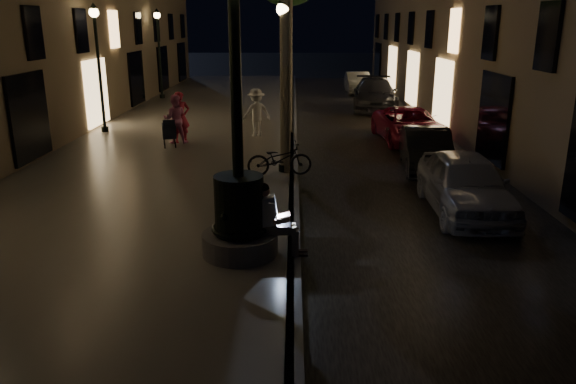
{
  "coord_description": "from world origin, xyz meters",
  "views": [
    {
      "loc": [
        -0.02,
        -7.66,
        4.35
      ],
      "look_at": [
        -0.12,
        3.0,
        1.09
      ],
      "focal_mm": 35.0,
      "sensor_mm": 36.0,
      "label": 1
    }
  ],
  "objects_px": {
    "lamp_curb_a": "(283,64)",
    "lamp_left_b": "(98,52)",
    "fountain_lamppost": "(239,202)",
    "lamp_curb_c": "(288,42)",
    "car_second": "(426,150)",
    "car_rear": "(375,94)",
    "lamp_curb_d": "(289,38)",
    "pedestrian_pink": "(175,119)",
    "stroller": "(169,131)",
    "car_fifth": "(358,83)",
    "pedestrian_white": "(256,113)",
    "car_third": "(410,126)",
    "bicycle": "(280,159)",
    "lamp_left_c": "(159,42)",
    "car_front": "(465,184)",
    "lamp_curb_b": "(287,49)",
    "pedestrian_red": "(181,117)",
    "seated_man_laptop": "(273,217)"
  },
  "relations": [
    {
      "from": "car_fifth",
      "to": "car_rear",
      "type": "bearing_deg",
      "value": -88.43
    },
    {
      "from": "car_front",
      "to": "car_second",
      "type": "height_order",
      "value": "car_front"
    },
    {
      "from": "stroller",
      "to": "car_rear",
      "type": "height_order",
      "value": "car_rear"
    },
    {
      "from": "car_third",
      "to": "pedestrian_pink",
      "type": "relative_size",
      "value": 2.68
    },
    {
      "from": "lamp_left_b",
      "to": "lamp_curb_d",
      "type": "bearing_deg",
      "value": 68.47
    },
    {
      "from": "pedestrian_red",
      "to": "bicycle",
      "type": "relative_size",
      "value": 0.99
    },
    {
      "from": "lamp_left_c",
      "to": "seated_man_laptop",
      "type": "bearing_deg",
      "value": -72.32
    },
    {
      "from": "car_second",
      "to": "car_rear",
      "type": "xyz_separation_m",
      "value": [
        0.14,
        12.33,
        0.14
      ]
    },
    {
      "from": "lamp_curb_a",
      "to": "lamp_left_b",
      "type": "relative_size",
      "value": 1.0
    },
    {
      "from": "lamp_left_c",
      "to": "car_second",
      "type": "relative_size",
      "value": 1.26
    },
    {
      "from": "seated_man_laptop",
      "to": "car_second",
      "type": "xyz_separation_m",
      "value": [
        4.39,
        6.94,
        -0.29
      ]
    },
    {
      "from": "lamp_left_c",
      "to": "bicycle",
      "type": "xyz_separation_m",
      "value": [
        7.0,
        -16.48,
        -2.56
      ]
    },
    {
      "from": "lamp_curb_a",
      "to": "car_rear",
      "type": "bearing_deg",
      "value": 71.47
    },
    {
      "from": "lamp_left_b",
      "to": "car_fifth",
      "type": "bearing_deg",
      "value": 50.65
    },
    {
      "from": "lamp_curb_c",
      "to": "bicycle",
      "type": "height_order",
      "value": "lamp_curb_c"
    },
    {
      "from": "bicycle",
      "to": "lamp_curb_b",
      "type": "bearing_deg",
      "value": -9.35
    },
    {
      "from": "lamp_curb_d",
      "to": "pedestrian_pink",
      "type": "distance_m",
      "value": 20.6
    },
    {
      "from": "lamp_left_b",
      "to": "car_front",
      "type": "distance_m",
      "value": 14.77
    },
    {
      "from": "fountain_lamppost",
      "to": "lamp_curb_c",
      "type": "bearing_deg",
      "value": 88.18
    },
    {
      "from": "pedestrian_red",
      "to": "pedestrian_white",
      "type": "distance_m",
      "value": 2.84
    },
    {
      "from": "car_rear",
      "to": "lamp_left_c",
      "type": "bearing_deg",
      "value": 172.33
    },
    {
      "from": "pedestrian_pink",
      "to": "pedestrian_white",
      "type": "height_order",
      "value": "pedestrian_white"
    },
    {
      "from": "lamp_curb_d",
      "to": "car_front",
      "type": "bearing_deg",
      "value": -80.97
    },
    {
      "from": "car_second",
      "to": "pedestrian_pink",
      "type": "relative_size",
      "value": 2.23
    },
    {
      "from": "car_rear",
      "to": "pedestrian_red",
      "type": "relative_size",
      "value": 2.96
    },
    {
      "from": "seated_man_laptop",
      "to": "pedestrian_red",
      "type": "bearing_deg",
      "value": 109.83
    },
    {
      "from": "car_front",
      "to": "car_fifth",
      "type": "distance_m",
      "value": 22.95
    },
    {
      "from": "car_front",
      "to": "pedestrian_red",
      "type": "bearing_deg",
      "value": 139.64
    },
    {
      "from": "lamp_curb_a",
      "to": "stroller",
      "type": "bearing_deg",
      "value": 140.45
    },
    {
      "from": "lamp_left_c",
      "to": "car_second",
      "type": "bearing_deg",
      "value": -52.88
    },
    {
      "from": "car_second",
      "to": "pedestrian_pink",
      "type": "height_order",
      "value": "pedestrian_pink"
    },
    {
      "from": "car_third",
      "to": "lamp_left_c",
      "type": "bearing_deg",
      "value": 132.95
    },
    {
      "from": "fountain_lamppost",
      "to": "lamp_curb_a",
      "type": "bearing_deg",
      "value": 83.35
    },
    {
      "from": "car_third",
      "to": "lamp_curb_a",
      "type": "bearing_deg",
      "value": -136.48
    },
    {
      "from": "stroller",
      "to": "pedestrian_red",
      "type": "distance_m",
      "value": 0.85
    },
    {
      "from": "lamp_curb_b",
      "to": "car_fifth",
      "type": "bearing_deg",
      "value": 70.14
    },
    {
      "from": "fountain_lamppost",
      "to": "car_fifth",
      "type": "bearing_deg",
      "value": 79.08
    },
    {
      "from": "car_second",
      "to": "pedestrian_red",
      "type": "distance_m",
      "value": 8.58
    },
    {
      "from": "car_second",
      "to": "car_third",
      "type": "xyz_separation_m",
      "value": [
        0.31,
        4.06,
        0.01
      ]
    },
    {
      "from": "car_second",
      "to": "car_rear",
      "type": "height_order",
      "value": "car_rear"
    },
    {
      "from": "stroller",
      "to": "pedestrian_red",
      "type": "height_order",
      "value": "pedestrian_red"
    },
    {
      "from": "pedestrian_pink",
      "to": "lamp_curb_b",
      "type": "bearing_deg",
      "value": -138.62
    },
    {
      "from": "lamp_curb_a",
      "to": "pedestrian_red",
      "type": "height_order",
      "value": "lamp_curb_a"
    },
    {
      "from": "lamp_curb_a",
      "to": "lamp_left_c",
      "type": "height_order",
      "value": "same"
    },
    {
      "from": "car_third",
      "to": "bicycle",
      "type": "xyz_separation_m",
      "value": [
        -4.71,
        -5.48,
        0.04
      ]
    },
    {
      "from": "car_rear",
      "to": "pedestrian_white",
      "type": "height_order",
      "value": "pedestrian_white"
    },
    {
      "from": "fountain_lamppost",
      "to": "pedestrian_pink",
      "type": "height_order",
      "value": "fountain_lamppost"
    },
    {
      "from": "lamp_curb_c",
      "to": "pedestrian_pink",
      "type": "xyz_separation_m",
      "value": [
        -3.87,
        -12.12,
        -2.18
      ]
    },
    {
      "from": "fountain_lamppost",
      "to": "lamp_curb_d",
      "type": "bearing_deg",
      "value": 88.66
    },
    {
      "from": "lamp_curb_b",
      "to": "bicycle",
      "type": "relative_size",
      "value": 2.67
    }
  ]
}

